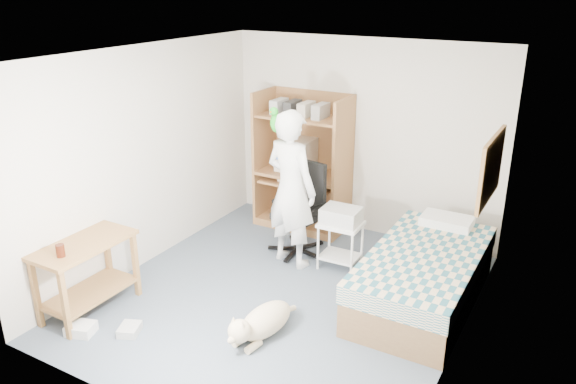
% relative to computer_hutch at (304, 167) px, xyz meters
% --- Properties ---
extents(floor, '(4.00, 4.00, 0.00)m').
position_rel_computer_hutch_xyz_m(floor, '(0.70, -1.74, -0.82)').
color(floor, '#4D5969').
rests_on(floor, ground).
extents(wall_back, '(3.60, 0.02, 2.50)m').
position_rel_computer_hutch_xyz_m(wall_back, '(0.70, 0.26, 0.43)').
color(wall_back, beige).
rests_on(wall_back, floor).
extents(wall_right, '(0.02, 4.00, 2.50)m').
position_rel_computer_hutch_xyz_m(wall_right, '(2.50, -1.74, 0.43)').
color(wall_right, beige).
rests_on(wall_right, floor).
extents(wall_left, '(0.02, 4.00, 2.50)m').
position_rel_computer_hutch_xyz_m(wall_left, '(-1.10, -1.74, 0.43)').
color(wall_left, beige).
rests_on(wall_left, floor).
extents(ceiling, '(3.60, 4.00, 0.02)m').
position_rel_computer_hutch_xyz_m(ceiling, '(0.70, -1.74, 1.68)').
color(ceiling, white).
rests_on(ceiling, wall_back).
extents(computer_hutch, '(1.20, 0.63, 1.80)m').
position_rel_computer_hutch_xyz_m(computer_hutch, '(0.00, 0.00, 0.00)').
color(computer_hutch, brown).
rests_on(computer_hutch, floor).
extents(bed, '(1.02, 2.02, 0.66)m').
position_rel_computer_hutch_xyz_m(bed, '(2.00, -1.12, -0.53)').
color(bed, brown).
rests_on(bed, floor).
extents(side_desk, '(0.50, 1.00, 0.75)m').
position_rel_computer_hutch_xyz_m(side_desk, '(-0.85, -2.94, -0.33)').
color(side_desk, brown).
rests_on(side_desk, floor).
extents(corkboard, '(0.04, 0.94, 0.66)m').
position_rel_computer_hutch_xyz_m(corkboard, '(2.47, -0.84, 0.63)').
color(corkboard, olive).
rests_on(corkboard, wall_right).
extents(office_chair, '(0.62, 0.62, 1.10)m').
position_rel_computer_hutch_xyz_m(office_chair, '(0.35, -0.72, -0.43)').
color(office_chair, black).
rests_on(office_chair, floor).
extents(person, '(0.75, 0.57, 1.83)m').
position_rel_computer_hutch_xyz_m(person, '(0.39, -1.03, 0.10)').
color(person, white).
rests_on(person, floor).
extents(parrot, '(0.13, 0.24, 0.37)m').
position_rel_computer_hutch_xyz_m(parrot, '(0.19, -1.01, 0.86)').
color(parrot, '#148B1C').
rests_on(parrot, person).
extents(dog, '(0.40, 0.94, 0.35)m').
position_rel_computer_hutch_xyz_m(dog, '(0.89, -2.46, -0.67)').
color(dog, beige).
rests_on(dog, floor).
extents(printer_cart, '(0.48, 0.39, 0.56)m').
position_rel_computer_hutch_xyz_m(printer_cart, '(0.95, -0.87, -0.45)').
color(printer_cart, white).
rests_on(printer_cart, floor).
extents(printer, '(0.43, 0.33, 0.18)m').
position_rel_computer_hutch_xyz_m(printer, '(0.95, -0.87, -0.17)').
color(printer, '#B7B6B1').
rests_on(printer, printer_cart).
extents(crt_monitor, '(0.44, 0.47, 0.41)m').
position_rel_computer_hutch_xyz_m(crt_monitor, '(-0.12, 0.01, 0.15)').
color(crt_monitor, beige).
rests_on(crt_monitor, computer_hutch).
extents(keyboard, '(0.46, 0.20, 0.03)m').
position_rel_computer_hutch_xyz_m(keyboard, '(-0.04, -0.16, -0.15)').
color(keyboard, beige).
rests_on(keyboard, computer_hutch).
extents(pencil_cup, '(0.08, 0.08, 0.12)m').
position_rel_computer_hutch_xyz_m(pencil_cup, '(0.31, -0.09, -0.00)').
color(pencil_cup, gold).
rests_on(pencil_cup, computer_hutch).
extents(drink_glass, '(0.08, 0.08, 0.12)m').
position_rel_computer_hutch_xyz_m(drink_glass, '(-0.80, -3.24, -0.01)').
color(drink_glass, '#3E1609').
rests_on(drink_glass, side_desk).
extents(floor_box_a, '(0.30, 0.27, 0.10)m').
position_rel_computer_hutch_xyz_m(floor_box_a, '(-0.62, -3.28, -0.77)').
color(floor_box_a, silver).
rests_on(floor_box_a, floor).
extents(floor_box_b, '(0.25, 0.27, 0.08)m').
position_rel_computer_hutch_xyz_m(floor_box_b, '(-0.23, -3.05, -0.78)').
color(floor_box_b, '#B0B0AB').
rests_on(floor_box_b, floor).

